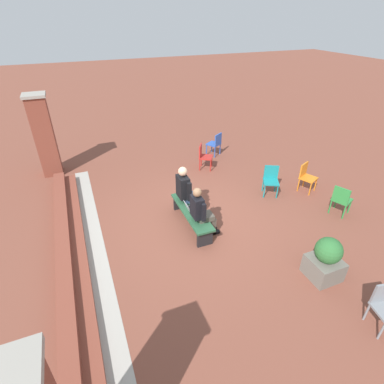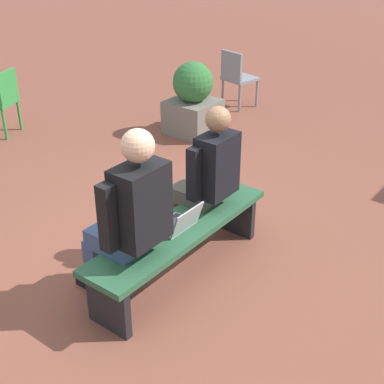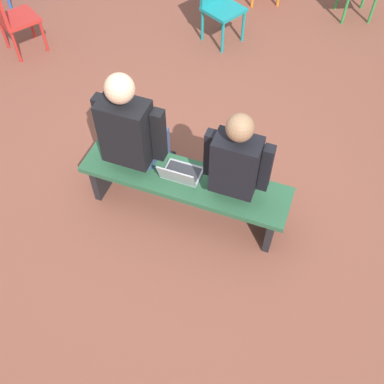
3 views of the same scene
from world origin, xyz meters
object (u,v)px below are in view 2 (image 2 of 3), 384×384
(person_adult, at_px, (130,215))
(planter, at_px, (193,101))
(plastic_chair_by_pillar, at_px, (2,99))
(plastic_chair_near_bench_right, at_px, (237,75))
(person_student, at_px, (206,175))
(laptop, at_px, (179,223))
(bench, at_px, (180,237))

(person_adult, distance_m, planter, 3.48)
(plastic_chair_by_pillar, bearing_deg, person_adult, 68.12)
(plastic_chair_near_bench_right, bearing_deg, planter, 5.68)
(person_adult, xyz_separation_m, plastic_chair_near_bench_right, (-4.20, -1.86, -0.26))
(person_adult, bearing_deg, person_student, 179.65)
(person_student, xyz_separation_m, laptop, (0.46, 0.08, -0.20))
(bench, height_order, laptop, laptop)
(bench, bearing_deg, person_adult, -8.63)
(bench, xyz_separation_m, plastic_chair_near_bench_right, (-3.74, -1.93, 0.13))
(laptop, relative_size, plastic_chair_near_bench_right, 0.38)
(planter, bearing_deg, laptop, 35.41)
(bench, distance_m, person_adult, 0.61)
(plastic_chair_by_pillar, xyz_separation_m, planter, (-1.53, 1.92, -0.04))
(plastic_chair_by_pillar, relative_size, plastic_chair_near_bench_right, 1.00)
(laptop, height_order, planter, planter)
(person_student, bearing_deg, plastic_chair_near_bench_right, -150.60)
(person_student, xyz_separation_m, person_adult, (0.90, -0.01, 0.04))
(bench, height_order, plastic_chair_by_pillar, plastic_chair_by_pillar)
(laptop, bearing_deg, person_student, -170.44)
(person_adult, distance_m, plastic_chair_near_bench_right, 4.60)
(bench, bearing_deg, plastic_chair_by_pillar, -105.02)
(planter, bearing_deg, plastic_chair_by_pillar, -51.46)
(person_adult, bearing_deg, plastic_chair_by_pillar, -111.88)
(person_adult, bearing_deg, laptop, 169.17)
(plastic_chair_by_pillar, relative_size, planter, 0.89)
(bench, bearing_deg, person_student, -171.26)
(person_adult, xyz_separation_m, plastic_chair_by_pillar, (-1.47, -3.66, -0.26))
(person_student, relative_size, planter, 1.40)
(bench, relative_size, plastic_chair_by_pillar, 2.14)
(person_adult, height_order, plastic_chair_by_pillar, person_adult)
(person_student, distance_m, plastic_chair_by_pillar, 3.71)
(person_student, distance_m, planter, 2.74)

